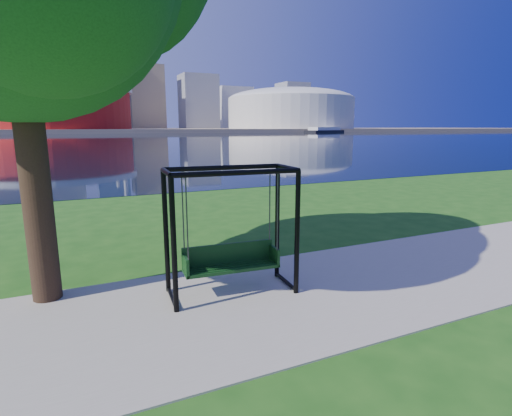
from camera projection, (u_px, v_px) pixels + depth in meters
ground at (262, 289)px, 7.70m from camera, size 900.00×900.00×0.00m
path at (274, 298)px, 7.26m from camera, size 120.00×4.00×0.03m
river at (82, 140)px, 98.34m from camera, size 900.00×180.00×0.02m
far_bank at (72, 130)px, 279.43m from camera, size 900.00×228.00×2.00m
stadium at (51, 105)px, 209.57m from camera, size 83.00×83.00×32.00m
arena at (291, 108)px, 269.12m from camera, size 84.00×84.00×26.56m
skyline at (61, 80)px, 282.61m from camera, size 392.00×66.00×96.50m
swing at (231, 234)px, 7.31m from camera, size 2.39×1.18×2.37m
barge at (325, 130)px, 228.44m from camera, size 30.84×19.26×3.01m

